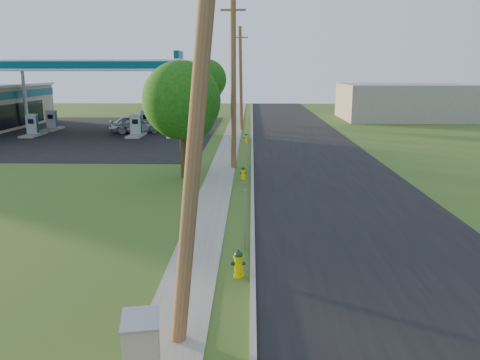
% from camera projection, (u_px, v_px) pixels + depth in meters
% --- Properties ---
extents(ground_plane, '(140.00, 140.00, 0.00)m').
position_uv_depth(ground_plane, '(232.00, 317.00, 10.96)').
color(ground_plane, '#405C20').
rests_on(ground_plane, ground).
extents(road, '(8.00, 120.00, 0.02)m').
position_uv_depth(road, '(343.00, 201.00, 20.58)').
color(road, black).
rests_on(road, ground).
extents(curb, '(0.15, 120.00, 0.15)m').
position_uv_depth(curb, '(252.00, 199.00, 20.66)').
color(curb, gray).
rests_on(curb, ground).
extents(sidewalk, '(1.50, 120.00, 0.03)m').
position_uv_depth(sidewalk, '(213.00, 200.00, 20.71)').
color(sidewalk, gray).
rests_on(sidewalk, ground).
extents(forecourt, '(26.00, 28.00, 0.02)m').
position_uv_depth(forecourt, '(71.00, 133.00, 42.47)').
color(forecourt, black).
rests_on(forecourt, ground).
extents(utility_pole_near, '(1.40, 0.32, 9.48)m').
position_uv_depth(utility_pole_near, '(197.00, 115.00, 8.89)').
color(utility_pole_near, brown).
rests_on(utility_pole_near, ground).
extents(utility_pole_mid, '(1.40, 0.32, 9.80)m').
position_uv_depth(utility_pole_mid, '(233.00, 82.00, 26.37)').
color(utility_pole_mid, brown).
rests_on(utility_pole_mid, ground).
extents(utility_pole_far, '(1.40, 0.32, 9.50)m').
position_uv_depth(utility_pole_far, '(241.00, 78.00, 43.91)').
color(utility_pole_far, brown).
rests_on(utility_pole_far, ground).
extents(sign_post_near, '(0.05, 0.04, 2.00)m').
position_uv_depth(sign_post_near, '(245.00, 220.00, 14.81)').
color(sign_post_near, gray).
rests_on(sign_post_near, ground).
extents(sign_post_mid, '(0.05, 0.04, 2.00)m').
position_uv_depth(sign_post_mid, '(248.00, 154.00, 26.29)').
color(sign_post_mid, gray).
rests_on(sign_post_mid, ground).
extents(sign_post_far, '(0.05, 0.04, 2.00)m').
position_uv_depth(sign_post_far, '(249.00, 128.00, 38.15)').
color(sign_post_far, gray).
rests_on(sign_post_far, ground).
extents(gas_canopy, '(18.18, 9.18, 6.40)m').
position_uv_depth(gas_canopy, '(88.00, 66.00, 41.06)').
color(gas_canopy, silver).
rests_on(gas_canopy, ground).
extents(fuel_pump_nw, '(1.20, 3.20, 1.90)m').
position_uv_depth(fuel_pump_nw, '(33.00, 128.00, 40.42)').
color(fuel_pump_nw, gray).
rests_on(fuel_pump_nw, ground).
extents(fuel_pump_ne, '(1.20, 3.20, 1.90)m').
position_uv_depth(fuel_pump_ne, '(136.00, 128.00, 40.20)').
color(fuel_pump_ne, gray).
rests_on(fuel_pump_ne, ground).
extents(fuel_pump_sw, '(1.20, 3.20, 1.90)m').
position_uv_depth(fuel_pump_sw, '(52.00, 123.00, 44.31)').
color(fuel_pump_sw, gray).
rests_on(fuel_pump_sw, ground).
extents(fuel_pump_se, '(1.20, 3.20, 1.90)m').
position_uv_depth(fuel_pump_se, '(146.00, 123.00, 44.09)').
color(fuel_pump_se, gray).
rests_on(fuel_pump_se, ground).
extents(price_pylon, '(0.34, 2.04, 6.85)m').
position_uv_depth(price_pylon, '(179.00, 73.00, 31.70)').
color(price_pylon, gray).
rests_on(price_pylon, ground).
extents(distant_building, '(14.00, 10.00, 4.00)m').
position_uv_depth(distant_building, '(404.00, 102.00, 53.84)').
color(distant_building, gray).
rests_on(distant_building, ground).
extents(tree_verge, '(4.03, 4.03, 6.11)m').
position_uv_depth(tree_verge, '(183.00, 104.00, 23.97)').
color(tree_verge, '#3D2815').
rests_on(tree_verge, ground).
extents(tree_lot, '(4.48, 4.48, 6.79)m').
position_uv_depth(tree_lot, '(207.00, 81.00, 51.98)').
color(tree_lot, '#3D2815').
rests_on(tree_lot, ground).
extents(hydrant_near, '(0.41, 0.36, 0.80)m').
position_uv_depth(hydrant_near, '(238.00, 264.00, 12.98)').
color(hydrant_near, '#E1C900').
rests_on(hydrant_near, ground).
extents(hydrant_mid, '(0.35, 0.31, 0.67)m').
position_uv_depth(hydrant_mid, '(243.00, 173.00, 24.56)').
color(hydrant_mid, '#FFCE00').
rests_on(hydrant_mid, ground).
extents(hydrant_far, '(0.40, 0.36, 0.78)m').
position_uv_depth(hydrant_far, '(246.00, 138.00, 36.68)').
color(hydrant_far, gold).
rests_on(hydrant_far, ground).
extents(utility_cabinet, '(0.80, 0.96, 1.47)m').
position_uv_depth(utility_cabinet, '(142.00, 355.00, 8.25)').
color(utility_cabinet, tan).
rests_on(utility_cabinet, ground).
extents(car_silver, '(5.08, 3.18, 1.61)m').
position_uv_depth(car_silver, '(136.00, 124.00, 42.52)').
color(car_silver, '#B8BBC0').
rests_on(car_silver, ground).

